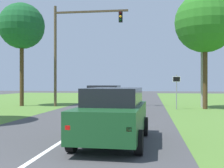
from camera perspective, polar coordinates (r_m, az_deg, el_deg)
name	(u,v)px	position (r m, az deg, el deg)	size (l,w,h in m)	color
ground_plane	(91,122)	(15.07, -4.20, -7.64)	(120.00, 120.00, 0.00)	#424244
red_suv_near	(114,114)	(9.90, 0.32, -5.92)	(2.33, 4.99, 1.88)	#194C23
pickup_truck_lead	(105,100)	(17.91, -1.42, -3.23)	(2.29, 5.44, 1.91)	silver
traffic_light	(72,41)	(25.69, -8.02, 8.39)	(6.61, 0.40, 8.90)	brown
keep_moving_sign	(177,87)	(22.85, 12.73, -0.65)	(0.60, 0.09, 2.72)	gray
oak_tree_right	(205,22)	(24.37, 18.08, 11.57)	(4.80, 4.80, 9.30)	#4C351E
utility_pole_right	(202,60)	(25.21, 17.57, 4.61)	(0.28, 0.28, 8.02)	#9E998E
extra_tree_1	(22,26)	(27.54, -17.54, 10.88)	(4.11, 4.11, 9.28)	#4C351E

